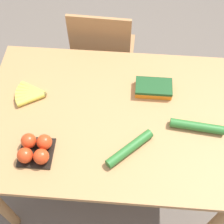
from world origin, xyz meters
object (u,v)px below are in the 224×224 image
tomato_pack (35,149)px  carrot_bag (154,88)px  banana_bunch (31,94)px  cucumber_near (130,148)px  chair (103,56)px  cucumber_far (197,126)px

tomato_pack → carrot_bag: size_ratio=0.82×
banana_bunch → cucumber_near: 0.61m
tomato_pack → carrot_bag: (0.55, 0.42, -0.01)m
cucumber_near → tomato_pack: bearing=-173.8°
chair → carrot_bag: (0.33, -0.51, 0.31)m
tomato_pack → cucumber_far: (0.77, 0.19, -0.02)m
chair → carrot_bag: 0.68m
carrot_bag → tomato_pack: bearing=-143.0°
cucumber_near → cucumber_far: size_ratio=0.83×
banana_bunch → carrot_bag: bearing=7.4°
chair → banana_bunch: chair is taller
chair → banana_bunch: (-0.32, -0.59, 0.30)m
cucumber_near → carrot_bag: bearing=73.2°
banana_bunch → cucumber_far: (0.87, -0.14, 0.01)m
tomato_pack → carrot_bag: tomato_pack is taller
chair → tomato_pack: bearing=78.6°
banana_bunch → tomato_pack: 0.35m
chair → tomato_pack: (-0.22, -0.92, 0.32)m
tomato_pack → cucumber_near: size_ratio=0.72×
tomato_pack → cucumber_far: 0.79m
carrot_bag → cucumber_far: size_ratio=0.72×
tomato_pack → banana_bunch: bearing=106.5°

